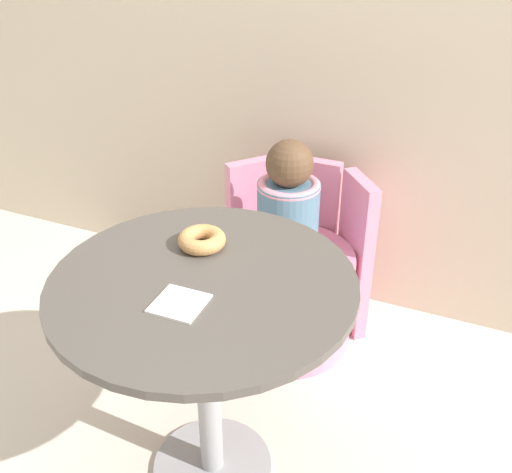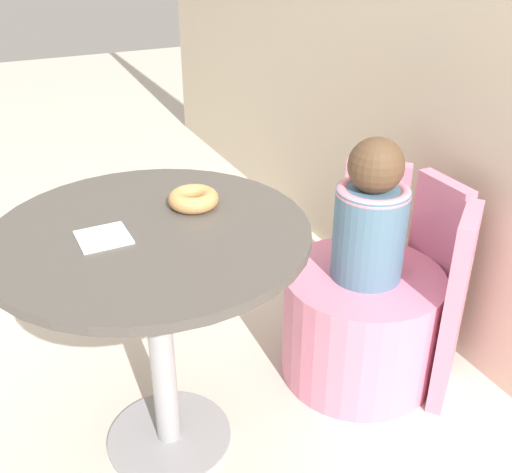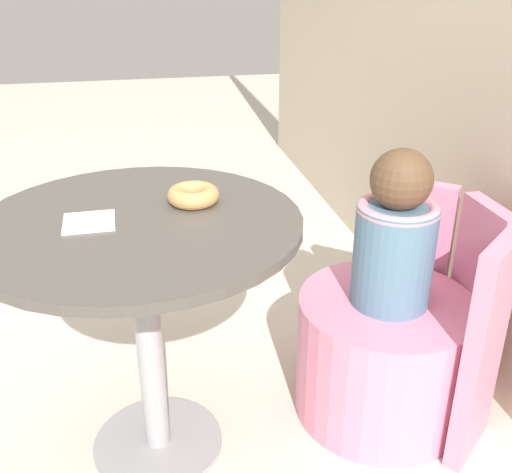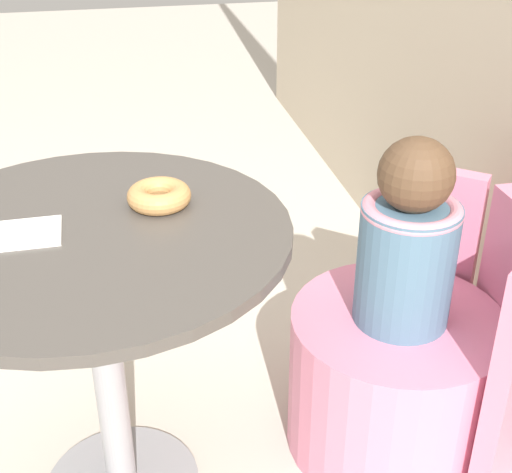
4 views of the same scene
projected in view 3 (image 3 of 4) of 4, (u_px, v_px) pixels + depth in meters
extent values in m
plane|color=beige|center=(158.00, 463.00, 1.72)|extent=(12.00, 12.00, 0.00)
cylinder|color=#99999E|center=(158.00, 442.00, 1.78)|extent=(0.38, 0.38, 0.02)
cylinder|color=#99999E|center=(149.00, 344.00, 1.63)|extent=(0.07, 0.07, 0.69)
cylinder|color=#4C4742|center=(139.00, 224.00, 1.48)|extent=(0.82, 0.82, 0.02)
cylinder|color=pink|center=(382.00, 356.00, 1.85)|extent=(0.53, 0.53, 0.39)
cube|color=pink|center=(474.00, 307.00, 1.85)|extent=(0.23, 0.05, 0.68)
cube|color=pink|center=(483.00, 353.00, 1.63)|extent=(0.18, 0.20, 0.68)
cube|color=pink|center=(412.00, 276.00, 2.03)|extent=(0.18, 0.20, 0.68)
cylinder|color=slate|center=(393.00, 255.00, 1.71)|extent=(0.23, 0.23, 0.30)
torus|color=pink|center=(398.00, 209.00, 1.65)|extent=(0.23, 0.23, 0.04)
sphere|color=brown|center=(402.00, 180.00, 1.61)|extent=(0.17, 0.17, 0.17)
torus|color=tan|center=(193.00, 195.00, 1.56)|extent=(0.14, 0.14, 0.04)
cube|color=white|center=(89.00, 222.00, 1.45)|extent=(0.12, 0.12, 0.01)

